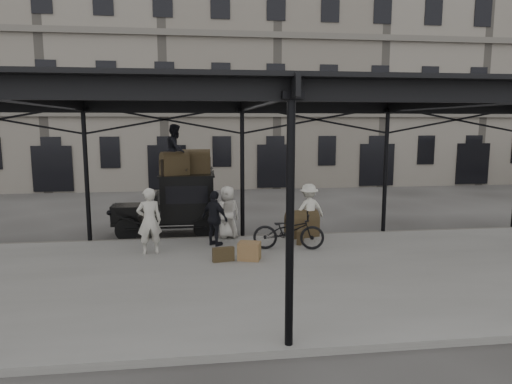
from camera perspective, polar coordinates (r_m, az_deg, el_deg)
ground at (r=13.69m, az=-0.82°, el=-8.08°), size 120.00×120.00×0.00m
platform at (r=11.78m, az=0.33°, el=-10.48°), size 28.00×8.00×0.15m
canopy at (r=11.43m, az=0.15°, el=11.97°), size 22.50×9.00×4.74m
building_frontage at (r=31.22m, az=-4.82°, el=14.15°), size 64.00×8.00×14.00m
taxi at (r=16.25m, az=-9.71°, el=-1.20°), size 3.65×1.55×2.18m
porter_left at (r=13.59m, az=-13.20°, el=-3.54°), size 0.79×0.61×1.94m
porter_midleft at (r=15.14m, az=-3.78°, el=-2.58°), size 0.89×0.73×1.70m
porter_centre at (r=15.14m, az=-3.56°, el=-2.51°), size 0.99×0.82×1.74m
porter_official at (r=14.18m, az=-5.17°, el=-3.31°), size 1.00×1.02×1.72m
porter_right at (r=15.57m, az=6.61°, el=-2.20°), size 1.26×0.90×1.76m
bicycle at (r=13.82m, az=4.10°, el=-4.87°), size 2.24×1.09×1.13m
porter_roof at (r=15.95m, az=-10.00°, el=5.27°), size 0.82×0.96×1.72m
steamer_trunk_roof_near at (r=15.84m, az=-10.15°, el=3.33°), size 1.05×0.86×0.67m
steamer_trunk_roof_far at (r=16.27m, az=-7.44°, el=3.58°), size 0.97×0.60×0.70m
steamer_trunk_platform at (r=15.49m, az=5.77°, el=-4.14°), size 1.16×0.89×0.75m
wicker_hamper at (r=12.81m, az=-0.84°, el=-7.38°), size 0.71×0.61×0.50m
suitcase_upright at (r=14.61m, az=5.57°, el=-5.52°), size 0.36×0.61×0.45m
suitcase_flat at (r=12.69m, az=-4.10°, el=-7.79°), size 0.62×0.25×0.40m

